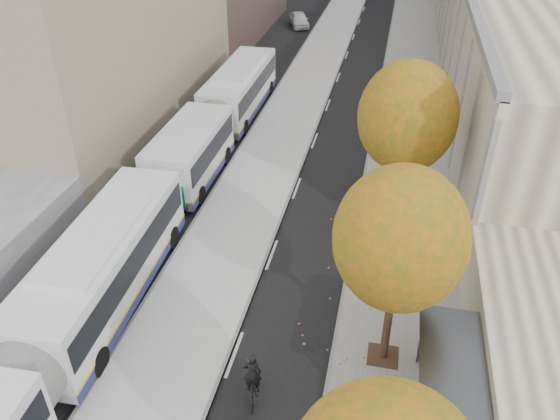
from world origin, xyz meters
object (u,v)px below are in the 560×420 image
(bus_far, at_px, (222,112))
(cyclist, at_px, (253,383))
(bus_near, at_px, (47,346))
(distant_car, at_px, (299,20))
(bus_shelter, at_px, (456,370))

(bus_far, bearing_deg, cyclist, -69.95)
(bus_near, height_order, distant_car, bus_near)
(bus_near, relative_size, cyclist, 9.15)
(bus_shelter, xyz_separation_m, bus_near, (-12.88, -1.39, -0.46))
(bus_near, relative_size, distant_car, 4.49)
(bus_shelter, height_order, bus_far, bus_far)
(bus_shelter, xyz_separation_m, distant_car, (-13.33, 45.74, -1.47))
(bus_shelter, distance_m, bus_far, 22.56)
(bus_shelter, height_order, cyclist, bus_shelter)
(bus_far, relative_size, distant_car, 4.37)
(bus_shelter, relative_size, bus_far, 0.24)
(bus_shelter, bearing_deg, bus_near, -173.85)
(bus_near, bearing_deg, bus_shelter, 4.10)
(bus_near, bearing_deg, cyclist, 4.17)
(cyclist, distance_m, distant_car, 46.94)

